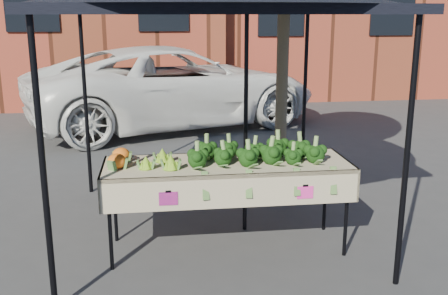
% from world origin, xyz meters
% --- Properties ---
extents(ground, '(90.00, 90.00, 0.00)m').
position_xyz_m(ground, '(0.00, 0.00, 0.00)').
color(ground, '#353538').
extents(table, '(2.41, 0.83, 0.90)m').
position_xyz_m(table, '(-0.19, -0.06, 0.45)').
color(table, '#BCAB91').
rests_on(table, ground).
extents(canopy, '(3.16, 3.16, 2.74)m').
position_xyz_m(canopy, '(-0.27, 0.46, 1.37)').
color(canopy, black).
rests_on(canopy, ground).
extents(broccoli_heap, '(1.35, 0.55, 0.23)m').
position_xyz_m(broccoli_heap, '(0.09, -0.04, 1.02)').
color(broccoli_heap, black).
rests_on(broccoli_heap, table).
extents(romanesco_cluster, '(0.41, 0.45, 0.18)m').
position_xyz_m(romanesco_cluster, '(-0.85, -0.08, 0.99)').
color(romanesco_cluster, '#8AA729').
rests_on(romanesco_cluster, table).
extents(cauliflower_pair, '(0.21, 0.41, 0.16)m').
position_xyz_m(cauliflower_pair, '(-1.22, 0.00, 0.98)').
color(cauliflower_pair, orange).
rests_on(cauliflower_pair, table).
extents(street_tree, '(2.12, 2.12, 4.17)m').
position_xyz_m(street_tree, '(0.68, 1.25, 2.09)').
color(street_tree, '#1E4C14').
rests_on(street_tree, ground).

